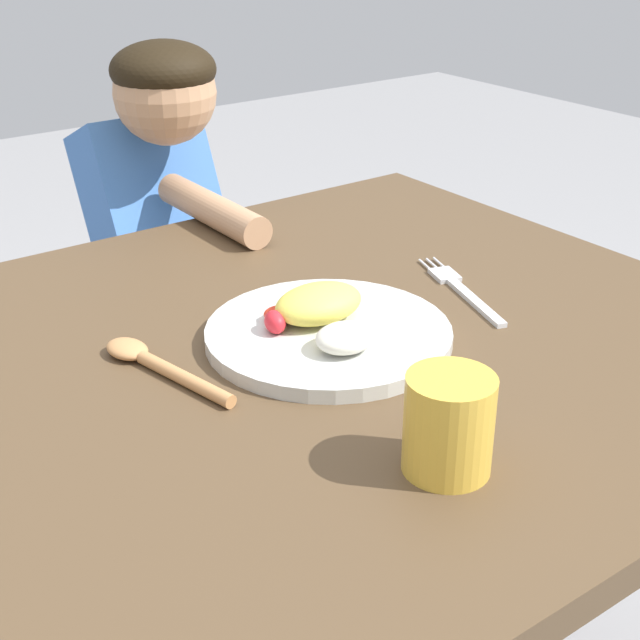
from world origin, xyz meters
TOP-DOWN VIEW (x-y plane):
  - dining_table at (0.00, 0.00)m, footprint 1.09×0.87m
  - plate at (0.06, -0.01)m, footprint 0.27×0.27m
  - fork at (0.28, 0.00)m, footprint 0.08×0.21m
  - spoon at (-0.12, 0.05)m, footprint 0.06×0.19m
  - drinking_cup at (-0.00, -0.26)m, footprint 0.08×0.08m
  - person at (0.15, 0.61)m, footprint 0.21×0.45m

SIDE VIEW (x-z plane):
  - person at x=0.15m, z-range 0.02..1.03m
  - dining_table at x=0.00m, z-range 0.24..1.00m
  - fork at x=0.28m, z-range 0.76..0.77m
  - spoon at x=-0.12m, z-range 0.76..0.78m
  - plate at x=0.06m, z-range 0.75..0.80m
  - drinking_cup at x=0.00m, z-range 0.76..0.85m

